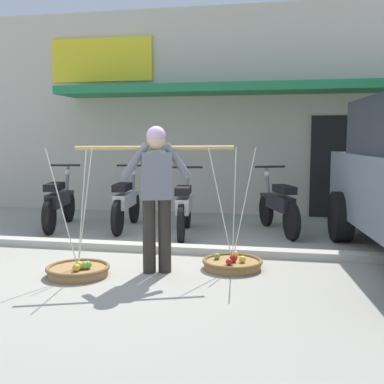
% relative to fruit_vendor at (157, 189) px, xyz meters
% --- Properties ---
extents(ground_plane, '(90.00, 90.00, 0.00)m').
position_rel_fruit_vendor_xyz_m(ground_plane, '(-0.33, 0.31, -0.98)').
color(ground_plane, '#9E998C').
extents(sidewalk_curb, '(20.00, 0.24, 0.10)m').
position_rel_fruit_vendor_xyz_m(sidewalk_curb, '(-0.33, 1.01, -0.93)').
color(sidewalk_curb, '#BAB4A5').
rests_on(sidewalk_curb, ground).
extents(fruit_vendor, '(1.70, 0.68, 1.70)m').
position_rel_fruit_vendor_xyz_m(fruit_vendor, '(0.00, 0.00, 0.00)').
color(fruit_vendor, '#2D2823').
rests_on(fruit_vendor, ground).
extents(fruit_basket_left_side, '(0.72, 0.72, 1.45)m').
position_rel_fruit_vendor_xyz_m(fruit_basket_left_side, '(-0.84, -0.32, -0.91)').
color(fruit_basket_left_side, '#9E7542').
rests_on(fruit_basket_left_side, ground).
extents(fruit_basket_right_side, '(0.72, 0.72, 1.45)m').
position_rel_fruit_vendor_xyz_m(fruit_basket_right_side, '(0.84, 0.32, -0.91)').
color(fruit_basket_right_side, '#9E7542').
rests_on(fruit_basket_right_side, ground).
extents(motorcycle_nearest_shop, '(0.57, 1.80, 1.09)m').
position_rel_fruit_vendor_xyz_m(motorcycle_nearest_shop, '(-2.42, 2.37, -0.53)').
color(motorcycle_nearest_shop, black).
rests_on(motorcycle_nearest_shop, ground).
extents(motorcycle_second_in_row, '(0.54, 1.82, 1.09)m').
position_rel_fruit_vendor_xyz_m(motorcycle_second_in_row, '(-1.25, 2.52, -0.53)').
color(motorcycle_second_in_row, black).
rests_on(motorcycle_second_in_row, ground).
extents(motorcycle_third_in_row, '(0.54, 1.82, 1.09)m').
position_rel_fruit_vendor_xyz_m(motorcycle_third_in_row, '(-0.15, 2.22, -0.53)').
color(motorcycle_third_in_row, black).
rests_on(motorcycle_third_in_row, ground).
extents(motorcycle_end_of_row, '(0.77, 1.73, 1.09)m').
position_rel_fruit_vendor_xyz_m(motorcycle_end_of_row, '(1.34, 2.68, -0.53)').
color(motorcycle_end_of_row, black).
rests_on(motorcycle_end_of_row, ground).
extents(storefront_building, '(13.00, 6.00, 4.20)m').
position_rel_fruit_vendor_xyz_m(storefront_building, '(0.50, 7.01, 1.12)').
color(storefront_building, beige).
rests_on(storefront_building, ground).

